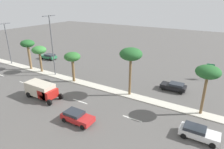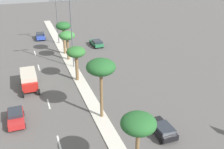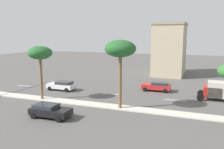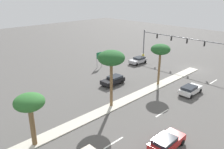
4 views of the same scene
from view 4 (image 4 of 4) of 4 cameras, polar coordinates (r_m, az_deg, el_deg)
name	(u,v)px [view 4 (image 4 of 4)]	position (r m, az deg, el deg)	size (l,w,h in m)	color
ground_plane	(71,126)	(28.07, -10.17, -12.48)	(160.00, 160.00, 0.00)	#565451
lane_stripe_left	(213,82)	(43.85, 23.78, -1.63)	(0.20, 2.80, 0.01)	silver
lane_stripe_trailing	(194,94)	(37.74, 19.56, -4.48)	(0.20, 2.80, 0.01)	silver
lane_stripe_leading	(162,113)	(30.99, 12.32, -9.27)	(0.20, 2.80, 0.01)	silver
lane_stripe_outboard	(114,143)	(25.09, 0.41, -16.50)	(0.20, 2.80, 0.01)	silver
traffic_signal_gantry	(163,42)	(52.41, 12.55, 7.89)	(18.48, 0.53, 6.35)	#515459
directional_road_sign	(99,57)	(47.22, -3.17, 4.43)	(0.10, 1.44, 3.14)	gray
palm_tree_trailing	(160,50)	(37.67, 11.89, 5.90)	(3.10, 3.10, 6.87)	brown
palm_tree_mid	(111,59)	(29.40, -0.18, 3.89)	(3.51, 3.51, 7.74)	brown
palm_tree_left	(29,104)	(23.68, -19.71, -6.83)	(2.99, 2.99, 5.60)	brown
sedan_white_front	(190,89)	(37.16, 18.77, -3.52)	(2.00, 4.25, 1.37)	silver
sedan_red_mid	(166,142)	(24.56, 13.31, -15.87)	(2.07, 4.24, 1.39)	red
sedan_silver_far	(138,60)	(50.26, 6.47, 3.54)	(2.09, 4.02, 1.35)	#B2B2B7
sedan_black_rear	(113,80)	(38.82, 0.30, -1.37)	(2.10, 4.22, 1.38)	black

